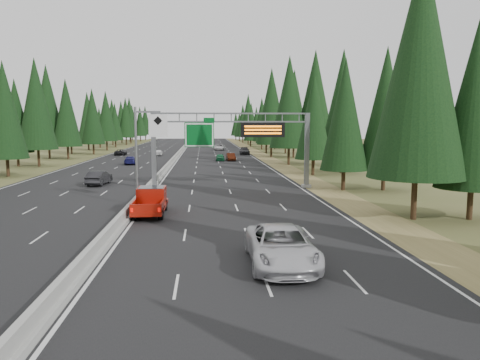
{
  "coord_description": "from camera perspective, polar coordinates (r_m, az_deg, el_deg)",
  "views": [
    {
      "loc": [
        5.43,
        -13.18,
        6.67
      ],
      "look_at": [
        8.01,
        20.0,
        2.72
      ],
      "focal_mm": 35.0,
      "sensor_mm": 36.0,
      "label": 1
    }
  ],
  "objects": [
    {
      "name": "silver_minivan",
      "position": [
        22.22,
        5.05,
        -8.06
      ],
      "size": [
        3.09,
        6.59,
        1.82
      ],
      "primitive_type": "imported",
      "rotation": [
        0.0,
        0.0,
        -0.01
      ],
      "color": "silver",
      "rests_on": "road"
    },
    {
      "name": "car_ahead_dkred",
      "position": [
        85.88,
        -1.13,
        2.84
      ],
      "size": [
        1.71,
        4.27,
        1.38
      ],
      "primitive_type": "imported",
      "rotation": [
        0.0,
        0.0,
        0.06
      ],
      "color": "#551C0C",
      "rests_on": "road"
    },
    {
      "name": "car_onc_near",
      "position": [
        53.64,
        -16.81,
        0.26
      ],
      "size": [
        2.09,
        4.83,
        1.55
      ],
      "primitive_type": "imported",
      "rotation": [
        0.0,
        0.0,
        3.04
      ],
      "color": "black",
      "rests_on": "road"
    },
    {
      "name": "sign_gantry",
      "position": [
        48.21,
        -0.3,
        5.11
      ],
      "size": [
        16.75,
        0.98,
        7.8
      ],
      "color": "slate",
      "rests_on": "road"
    },
    {
      "name": "hov_sign_pole",
      "position": [
        38.5,
        -11.7,
        3.74
      ],
      "size": [
        2.8,
        0.5,
        8.0
      ],
      "color": "slate",
      "rests_on": "road"
    },
    {
      "name": "car_ahead_dkgrey",
      "position": [
        103.56,
        0.56,
        3.57
      ],
      "size": [
        2.51,
        5.56,
        1.58
      ],
      "primitive_type": "imported",
      "rotation": [
        0.0,
        0.0,
        -0.06
      ],
      "color": "black",
      "rests_on": "road"
    },
    {
      "name": "shoulder_left",
      "position": [
        96.26,
        -18.42,
        2.48
      ],
      "size": [
        3.6,
        260.0,
        0.06
      ],
      "primitive_type": "cube",
      "color": "#4B5025",
      "rests_on": "ground"
    },
    {
      "name": "car_ahead_green",
      "position": [
        85.57,
        -2.44,
        2.79
      ],
      "size": [
        1.63,
        3.85,
        1.3
      ],
      "primitive_type": "imported",
      "rotation": [
        0.0,
        0.0,
        -0.03
      ],
      "color": "#145A31",
      "rests_on": "road"
    },
    {
      "name": "car_ahead_far",
      "position": [
        152.29,
        -5.94,
        4.56
      ],
      "size": [
        2.21,
        4.75,
        1.58
      ],
      "primitive_type": "imported",
      "rotation": [
        0.0,
        0.0,
        -0.08
      ],
      "color": "black",
      "rests_on": "road"
    },
    {
      "name": "tree_row_right",
      "position": [
        77.01,
        8.13,
        8.64
      ],
      "size": [
        11.92,
        240.43,
        18.87
      ],
      "color": "black",
      "rests_on": "ground"
    },
    {
      "name": "median_barrier",
      "position": [
        93.55,
        -7.77,
        2.88
      ],
      "size": [
        0.7,
        260.0,
        0.85
      ],
      "color": "gray",
      "rests_on": "road"
    },
    {
      "name": "car_onc_far",
      "position": [
        104.36,
        -14.34,
        3.31
      ],
      "size": [
        2.27,
        4.73,
        1.3
      ],
      "primitive_type": "imported",
      "rotation": [
        0.0,
        0.0,
        3.17
      ],
      "color": "black",
      "rests_on": "road"
    },
    {
      "name": "shoulder_right",
      "position": [
        94.23,
        3.11,
        2.73
      ],
      "size": [
        3.6,
        260.0,
        0.06
      ],
      "primitive_type": "cube",
      "color": "olive",
      "rests_on": "ground"
    },
    {
      "name": "tree_row_left",
      "position": [
        87.0,
        -23.19,
        7.82
      ],
      "size": [
        11.91,
        240.01,
        18.33
      ],
      "color": "black",
      "rests_on": "ground"
    },
    {
      "name": "car_onc_blue",
      "position": [
        80.09,
        -13.17,
        2.37
      ],
      "size": [
        2.14,
        4.77,
        1.36
      ],
      "primitive_type": "imported",
      "rotation": [
        0.0,
        0.0,
        3.19
      ],
      "color": "navy",
      "rests_on": "road"
    },
    {
      "name": "red_pickup",
      "position": [
        35.32,
        -10.79,
        -2.33
      ],
      "size": [
        2.13,
        5.96,
        1.94
      ],
      "color": "black",
      "rests_on": "road"
    },
    {
      "name": "car_onc_white",
      "position": [
        101.08,
        -9.88,
        3.32
      ],
      "size": [
        1.62,
        3.92,
        1.33
      ],
      "primitive_type": "imported",
      "rotation": [
        0.0,
        0.0,
        3.16
      ],
      "color": "silver",
      "rests_on": "road"
    },
    {
      "name": "road",
      "position": [
        93.58,
        -7.77,
        2.65
      ],
      "size": [
        32.0,
        260.0,
        0.08
      ],
      "primitive_type": "cube",
      "color": "black",
      "rests_on": "ground"
    },
    {
      "name": "car_ahead_white",
      "position": [
        121.18,
        -2.61,
        4.03
      ],
      "size": [
        2.84,
        5.8,
        1.59
      ],
      "primitive_type": "imported",
      "rotation": [
        0.0,
        0.0,
        0.04
      ],
      "color": "silver",
      "rests_on": "road"
    },
    {
      "name": "ground",
      "position": [
        15.74,
        -25.62,
        -19.0
      ],
      "size": [
        400.0,
        400.0,
        0.0
      ],
      "primitive_type": "plane",
      "color": "#4B5025",
      "rests_on": "ground"
    }
  ]
}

